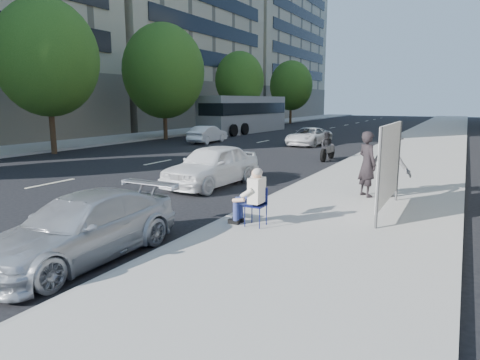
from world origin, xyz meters
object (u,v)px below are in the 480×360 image
Objects in this scene: jogger at (389,163)px; white_sedan_far at (309,137)px; white_sedan_mid at (208,134)px; motorcycle at (327,148)px; pedestrian_woman at (367,164)px; seated_protester at (252,193)px; bus at (245,115)px; white_sedan_near at (212,165)px; parked_sedan at (82,228)px; protest_banner at (389,163)px.

white_sedan_far is at bearing -49.96° from jogger.
motorcycle is (9.96, -4.88, 0.04)m from white_sedan_mid.
pedestrian_woman is 15.95m from white_sedan_far.
jogger is at bearing -60.37° from motorcycle.
white_sedan_far is (-6.66, 14.49, -0.51)m from pedestrian_woman.
bus is (-14.03, 27.11, 0.76)m from seated_protester.
pedestrian_woman is 0.45× the size of white_sedan_near.
white_sedan_far is (-3.00, 21.63, -0.02)m from parked_sedan.
bus is (-10.51, 23.05, 0.93)m from white_sedan_near.
pedestrian_woman reaches higher than white_sedan_mid.
parked_sedan reaches higher than white_sedan_far.
jogger is 0.16× the size of bus.
seated_protester reaches higher than motorcycle.
protest_banner is 20.39m from white_sedan_mid.
white_sedan_near is at bearing -62.81° from bus.
pedestrian_woman is 0.62× the size of protest_banner.
white_sedan_near is at bearing 17.35° from jogger.
protest_banner is 17.83m from white_sedan_far.
protest_banner reaches higher than seated_protester.
white_sedan_far is 7.25m from motorcycle.
bus reaches higher than parked_sedan.
protest_banner is at bearing 111.03° from jogger.
motorcycle is at bearing 151.84° from white_sedan_mid.
jogger reaches higher than white_sedan_near.
pedestrian_woman reaches higher than parked_sedan.
parked_sedan is (-3.66, -7.15, -0.50)m from pedestrian_woman.
pedestrian_woman is at bearing 4.70° from white_sedan_near.
white_sedan_far is at bearing 105.04° from seated_protester.
motorcycle is at bearing 90.09° from parked_sedan.
bus reaches higher than jogger.
pedestrian_woman reaches higher than motorcycle.
bus is (-12.01, 30.08, 1.04)m from parked_sedan.
protest_banner is 6.25m from white_sedan_near.
bus reaches higher than white_sedan_near.
parked_sedan is 0.34× the size of bus.
bus is at bearing -41.30° from jogger.
bus is at bearing 123.88° from protest_banner.
bus is at bearing -12.50° from pedestrian_woman.
seated_protester is 0.11× the size of bus.
white_sedan_near is 2.04× the size of motorcycle.
jogger is 0.46× the size of white_sedan_far.
pedestrian_woman is 0.16× the size of bus.
jogger is at bearing -58.59° from white_sedan_far.
pedestrian_woman is 0.45× the size of white_sedan_far.
white_sedan_mid is 10.38m from bus.
white_sedan_near is at bearing -100.01° from motorcycle.
white_sedan_far is 0.34× the size of bus.
white_sedan_far is at bearing -40.47° from bus.
white_sedan_far is at bearing 99.32° from white_sedan_near.
jogger is 0.65m from pedestrian_woman.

